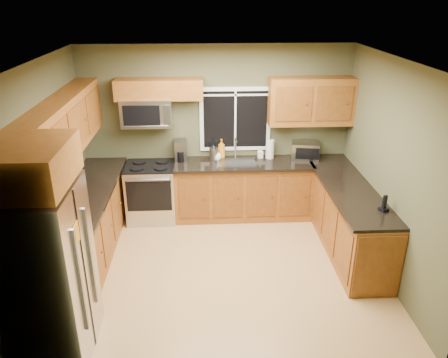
{
  "coord_description": "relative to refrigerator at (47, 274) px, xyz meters",
  "views": [
    {
      "loc": [
        -0.21,
        -4.87,
        3.41
      ],
      "look_at": [
        0.05,
        0.35,
        1.15
      ],
      "focal_mm": 35.0,
      "sensor_mm": 36.0,
      "label": 1
    }
  ],
  "objects": [
    {
      "name": "left_wall",
      "position": [
        -0.36,
        1.3,
        0.45
      ],
      "size": [
        0.0,
        3.6,
        3.6
      ],
      "primitive_type": "plane",
      "rotation": [
        1.57,
        0.0,
        1.57
      ],
      "color": "#4C4D30",
      "rests_on": "ground"
    },
    {
      "name": "paper_towel_roll",
      "position": [
        2.59,
        2.95,
        0.19
      ],
      "size": [
        0.17,
        0.17,
        0.33
      ],
      "color": "white",
      "rests_on": "countertop_back"
    },
    {
      "name": "refrigerator",
      "position": [
        0.0,
        0.0,
        0.0
      ],
      "size": [
        0.74,
        0.9,
        1.8
      ],
      "color": "#B7B7BC",
      "rests_on": "ground"
    },
    {
      "name": "microwave",
      "position": [
        0.69,
        2.91,
        0.83
      ],
      "size": [
        0.76,
        0.41,
        0.42
      ],
      "color": "#B7B7BC",
      "rests_on": "back_wall"
    },
    {
      "name": "range",
      "position": [
        0.69,
        2.77,
        -0.43
      ],
      "size": [
        0.76,
        0.69,
        0.94
      ],
      "color": "#B7B7BC",
      "rests_on": "ground"
    },
    {
      "name": "soap_bottle_b",
      "position": [
        2.44,
        2.97,
        0.12
      ],
      "size": [
        0.08,
        0.09,
        0.17
      ],
      "primitive_type": "imported",
      "rotation": [
        0.0,
        0.0,
        0.12
      ],
      "color": "white",
      "rests_on": "countertop_back"
    },
    {
      "name": "toaster_oven",
      "position": [
        3.15,
        2.92,
        0.17
      ],
      "size": [
        0.47,
        0.4,
        0.27
      ],
      "color": "#B7B7BC",
      "rests_on": "countertop_back"
    },
    {
      "name": "upper_cabinets_back_left",
      "position": [
        0.89,
        2.94,
        1.17
      ],
      "size": [
        1.3,
        0.33,
        0.3
      ],
      "primitive_type": "cube",
      "color": "brown",
      "rests_on": "back_wall"
    },
    {
      "name": "sink",
      "position": [
        2.04,
        2.79,
        0.05
      ],
      "size": [
        0.6,
        0.42,
        0.36
      ],
      "color": "slate",
      "rests_on": "countertop_back"
    },
    {
      "name": "upper_cabinet_over_fridge",
      "position": [
        -0.0,
        0.0,
        1.13
      ],
      "size": [
        0.72,
        0.9,
        0.38
      ],
      "primitive_type": "cube",
      "color": "brown",
      "rests_on": "left_wall"
    },
    {
      "name": "upper_cabinets_left",
      "position": [
        -0.2,
        1.78,
        0.96
      ],
      "size": [
        0.33,
        2.65,
        0.72
      ],
      "primitive_type": "cube",
      "color": "brown",
      "rests_on": "left_wall"
    },
    {
      "name": "countertop_back",
      "position": [
        2.15,
        2.78,
        0.02
      ],
      "size": [
        2.17,
        0.65,
        0.04
      ],
      "primitive_type": "cube",
      "color": "black",
      "rests_on": "base_cabinets_back"
    },
    {
      "name": "back_wall",
      "position": [
        1.74,
        3.1,
        0.45
      ],
      "size": [
        4.2,
        0.0,
        4.2
      ],
      "primitive_type": "plane",
      "rotation": [
        1.57,
        0.0,
        0.0
      ],
      "color": "#4C4D30",
      "rests_on": "ground"
    },
    {
      "name": "cordless_phone",
      "position": [
        3.71,
        1.06,
        0.1
      ],
      "size": [
        0.12,
        0.12,
        0.21
      ],
      "color": "black",
      "rests_on": "countertop_peninsula"
    },
    {
      "name": "coffee_maker",
      "position": [
        1.17,
        2.94,
        0.19
      ],
      "size": [
        0.2,
        0.27,
        0.32
      ],
      "color": "slate",
      "rests_on": "countertop_back"
    },
    {
      "name": "soap_bottle_a",
      "position": [
        1.82,
        3.0,
        0.2
      ],
      "size": [
        0.13,
        0.14,
        0.31
      ],
      "primitive_type": "imported",
      "rotation": [
        0.0,
        0.0,
        0.13
      ],
      "color": "orange",
      "rests_on": "countertop_back"
    },
    {
      "name": "floor",
      "position": [
        1.74,
        1.3,
        -0.9
      ],
      "size": [
        4.2,
        4.2,
        0.0
      ],
      "primitive_type": "plane",
      "color": "tan",
      "rests_on": "ground"
    },
    {
      "name": "base_cabinets_peninsula",
      "position": [
        3.54,
        1.84,
        -0.45
      ],
      "size": [
        0.6,
        2.52,
        0.9
      ],
      "color": "brown",
      "rests_on": "ground"
    },
    {
      "name": "right_wall",
      "position": [
        3.84,
        1.3,
        0.45
      ],
      "size": [
        0.0,
        3.6,
        3.6
      ],
      "primitive_type": "plane",
      "rotation": [
        1.57,
        0.0,
        -1.57
      ],
      "color": "#4C4D30",
      "rests_on": "ground"
    },
    {
      "name": "window",
      "position": [
        2.04,
        3.08,
        0.65
      ],
      "size": [
        1.12,
        0.03,
        1.02
      ],
      "color": "white",
      "rests_on": "back_wall"
    },
    {
      "name": "upper_cabinets_back_right",
      "position": [
        3.19,
        2.94,
        0.96
      ],
      "size": [
        1.3,
        0.33,
        0.72
      ],
      "primitive_type": "cube",
      "color": "brown",
      "rests_on": "back_wall"
    },
    {
      "name": "kettle",
      "position": [
        1.69,
        2.9,
        0.16
      ],
      "size": [
        0.17,
        0.17,
        0.26
      ],
      "color": "#B7B7BC",
      "rests_on": "countertop_back"
    },
    {
      "name": "front_wall",
      "position": [
        1.74,
        -0.5,
        0.45
      ],
      "size": [
        4.2,
        0.0,
        4.2
      ],
      "primitive_type": "plane",
      "rotation": [
        -1.57,
        0.0,
        0.0
      ],
      "color": "#4C4D30",
      "rests_on": "ground"
    },
    {
      "name": "countertop_peninsula",
      "position": [
        3.51,
        1.85,
        0.02
      ],
      "size": [
        0.65,
        2.5,
        0.04
      ],
      "primitive_type": "cube",
      "color": "black",
      "rests_on": "base_cabinets_peninsula"
    },
    {
      "name": "soap_bottle_c",
      "position": [
        1.74,
        2.9,
        0.13
      ],
      "size": [
        0.16,
        0.16,
        0.18
      ],
      "primitive_type": "imported",
      "rotation": [
        0.0,
        0.0,
        -0.17
      ],
      "color": "white",
      "rests_on": "countertop_back"
    },
    {
      "name": "base_cabinets_back",
      "position": [
        2.15,
        2.8,
        -0.45
      ],
      "size": [
        2.17,
        0.6,
        0.9
      ],
      "primitive_type": "cube",
      "color": "brown",
      "rests_on": "ground"
    },
    {
      "name": "base_cabinets_left",
      "position": [
        -0.06,
        1.78,
        -0.45
      ],
      "size": [
        0.6,
        2.65,
        0.9
      ],
      "primitive_type": "cube",
      "color": "brown",
      "rests_on": "ground"
    },
    {
      "name": "ceiling",
      "position": [
        1.74,
        1.3,
        1.8
      ],
      "size": [
        4.2,
        4.2,
        0.0
      ],
      "primitive_type": "plane",
      "rotation": [
        3.14,
        0.0,
        0.0
      ],
      "color": "white",
      "rests_on": "back_wall"
    },
    {
      "name": "countertop_left",
      "position": [
        -0.04,
        1.78,
        0.02
      ],
      "size": [
        0.65,
        2.65,
        0.04
      ],
      "primitive_type": "cube",
      "color": "black",
      "rests_on": "base_cabinets_left"
    }
  ]
}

